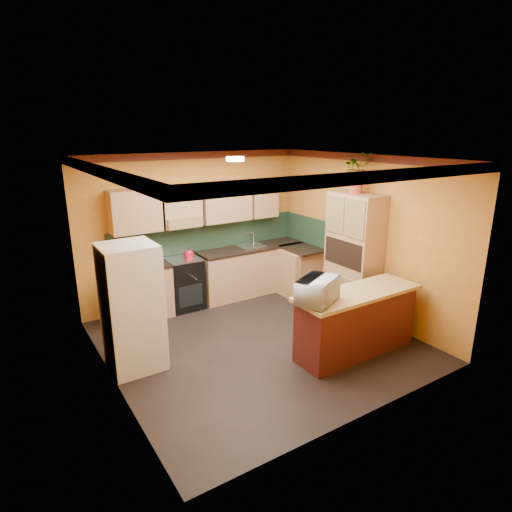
% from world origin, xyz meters
% --- Properties ---
extents(room_shell, '(4.24, 4.24, 2.72)m').
position_xyz_m(room_shell, '(0.02, 0.28, 2.09)').
color(room_shell, black).
rests_on(room_shell, ground).
extents(base_cabinets_back, '(3.65, 0.60, 0.88)m').
position_xyz_m(base_cabinets_back, '(0.23, 1.80, 0.44)').
color(base_cabinets_back, '#AF7B5C').
rests_on(base_cabinets_back, ground).
extents(countertop_back, '(3.65, 0.62, 0.04)m').
position_xyz_m(countertop_back, '(0.23, 1.80, 0.90)').
color(countertop_back, black).
rests_on(countertop_back, base_cabinets_back).
extents(stove, '(0.58, 0.58, 0.91)m').
position_xyz_m(stove, '(-0.40, 1.80, 0.46)').
color(stove, black).
rests_on(stove, ground).
extents(kettle, '(0.18, 0.18, 0.18)m').
position_xyz_m(kettle, '(-0.30, 1.75, 1.00)').
color(kettle, '#B20B27').
rests_on(kettle, stove).
extents(sink, '(0.48, 0.40, 0.03)m').
position_xyz_m(sink, '(1.00, 1.80, 0.94)').
color(sink, silver).
rests_on(sink, countertop_back).
extents(base_cabinets_right, '(0.60, 0.80, 0.88)m').
position_xyz_m(base_cabinets_right, '(1.80, 1.21, 0.44)').
color(base_cabinets_right, '#AF7B5C').
rests_on(base_cabinets_right, ground).
extents(countertop_right, '(0.62, 0.80, 0.04)m').
position_xyz_m(countertop_right, '(1.80, 1.21, 0.90)').
color(countertop_right, black).
rests_on(countertop_right, base_cabinets_right).
extents(fridge, '(0.68, 0.66, 1.70)m').
position_xyz_m(fridge, '(-1.75, 0.30, 0.85)').
color(fridge, silver).
rests_on(fridge, ground).
extents(pantry, '(0.48, 0.90, 2.10)m').
position_xyz_m(pantry, '(1.85, -0.06, 1.05)').
color(pantry, '#AF7B5C').
rests_on(pantry, ground).
extents(fern_pot, '(0.22, 0.22, 0.16)m').
position_xyz_m(fern_pot, '(1.85, -0.01, 2.18)').
color(fern_pot, '#A63E28').
rests_on(fern_pot, pantry).
extents(fern, '(0.52, 0.48, 0.48)m').
position_xyz_m(fern, '(1.85, -0.01, 2.50)').
color(fern, '#AF7B5C').
rests_on(fern, fern_pot).
extents(breakfast_bar, '(1.80, 0.55, 0.88)m').
position_xyz_m(breakfast_bar, '(1.00, -1.01, 0.44)').
color(breakfast_bar, '#542213').
rests_on(breakfast_bar, ground).
extents(bar_top, '(1.90, 0.65, 0.05)m').
position_xyz_m(bar_top, '(1.00, -1.01, 0.91)').
color(bar_top, tan).
rests_on(bar_top, breakfast_bar).
extents(microwave, '(0.70, 0.62, 0.32)m').
position_xyz_m(microwave, '(0.26, -1.01, 1.09)').
color(microwave, silver).
rests_on(microwave, bar_top).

